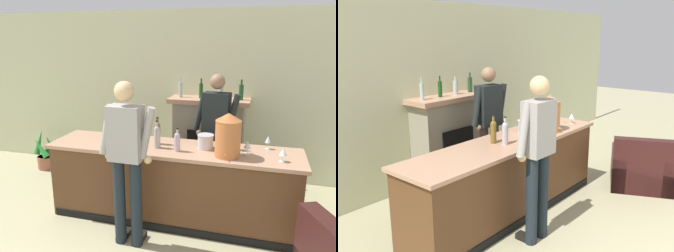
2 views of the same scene
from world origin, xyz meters
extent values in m
cube|color=beige|center=(0.00, 4.41, 1.38)|extent=(12.00, 0.07, 2.75)
cube|color=#56351D|center=(0.18, 2.76, 0.47)|extent=(3.06, 0.69, 0.94)
cube|color=tan|center=(0.18, 2.76, 0.96)|extent=(3.13, 0.76, 0.04)
cube|color=black|center=(0.18, 2.41, 0.05)|extent=(3.00, 0.01, 0.10)
cube|color=gray|center=(0.42, 4.15, 0.65)|extent=(1.11, 0.44, 1.30)
cube|color=black|center=(0.42, 3.92, 0.48)|extent=(0.61, 0.02, 0.83)
cube|color=tan|center=(0.42, 4.13, 1.34)|extent=(1.27, 0.52, 0.07)
cylinder|color=#A3B6B0|center=(-0.05, 4.13, 1.49)|extent=(0.06, 0.06, 0.24)
cylinder|color=#A3B6B0|center=(-0.05, 4.13, 1.65)|extent=(0.02, 0.02, 0.08)
cylinder|color=#154315|center=(0.28, 4.13, 1.49)|extent=(0.06, 0.06, 0.23)
cylinder|color=#154315|center=(0.28, 4.13, 1.64)|extent=(0.02, 0.02, 0.08)
cylinder|color=#A5B4B1|center=(0.59, 4.13, 1.48)|extent=(0.08, 0.08, 0.21)
cylinder|color=#A5B4B1|center=(0.59, 4.13, 1.62)|extent=(0.03, 0.03, 0.07)
cylinder|color=#1F4424|center=(0.90, 4.13, 1.49)|extent=(0.07, 0.07, 0.23)
cylinder|color=#1F4424|center=(0.90, 4.13, 1.65)|extent=(0.03, 0.03, 0.08)
cube|color=#321514|center=(2.19, 1.75, 0.20)|extent=(1.19, 1.18, 0.39)
cube|color=#321514|center=(1.86, 1.60, 0.41)|extent=(0.53, 0.89, 0.83)
cube|color=#321514|center=(2.33, 1.43, 0.27)|extent=(0.90, 0.55, 0.53)
cube|color=#321514|center=(2.05, 2.06, 0.27)|extent=(0.90, 0.55, 0.53)
cylinder|color=#1B242B|center=(-0.04, 2.09, 0.51)|extent=(0.13, 0.13, 1.02)
cube|color=black|center=(-0.04, 2.16, 0.04)|extent=(0.11, 0.24, 0.07)
cylinder|color=#1B242B|center=(-0.24, 2.10, 0.51)|extent=(0.13, 0.13, 1.02)
cube|color=black|center=(-0.24, 2.17, 0.04)|extent=(0.11, 0.24, 0.07)
cube|color=#9A9793|center=(-0.14, 2.09, 1.31)|extent=(0.37, 0.23, 0.59)
cylinder|color=#9A9793|center=(0.09, 2.11, 1.33)|extent=(0.20, 0.08, 0.57)
sphere|color=#DBB27D|center=(0.09, 2.13, 1.03)|extent=(0.09, 0.09, 0.09)
cylinder|color=#9A9793|center=(-0.37, 2.12, 1.33)|extent=(0.20, 0.08, 0.57)
sphere|color=#DBB27D|center=(-0.37, 2.14, 1.03)|extent=(0.09, 0.09, 0.09)
sphere|color=#DBB27D|center=(-0.14, 2.09, 1.76)|extent=(0.21, 0.21, 0.21)
cylinder|color=#403338|center=(0.52, 3.50, 0.49)|extent=(0.13, 0.13, 0.98)
cube|color=black|center=(0.51, 3.43, 0.04)|extent=(0.13, 0.25, 0.07)
cylinder|color=#403338|center=(0.72, 3.47, 0.49)|extent=(0.13, 0.13, 0.98)
cube|color=black|center=(0.71, 3.40, 0.04)|extent=(0.13, 0.25, 0.07)
cube|color=black|center=(0.62, 3.48, 1.27)|extent=(0.39, 0.27, 0.59)
cylinder|color=black|center=(0.39, 3.49, 1.29)|extent=(0.20, 0.08, 0.57)
sphere|color=#8C694F|center=(0.39, 3.47, 0.99)|extent=(0.09, 0.09, 0.09)
cylinder|color=black|center=(0.84, 3.43, 1.29)|extent=(0.20, 0.08, 0.57)
sphere|color=#8C694F|center=(0.84, 3.41, 0.99)|extent=(0.09, 0.09, 0.09)
sphere|color=#8C694F|center=(0.62, 3.48, 1.72)|extent=(0.21, 0.21, 0.21)
cylinder|color=#BC6835|center=(0.87, 2.61, 1.19)|extent=(0.29, 0.29, 0.42)
cone|color=#BC6835|center=(0.87, 2.61, 1.44)|extent=(0.29, 0.29, 0.09)
cylinder|color=#B29333|center=(0.87, 2.44, 1.05)|extent=(0.02, 0.04, 0.02)
cylinder|color=silver|center=(0.59, 2.81, 1.06)|extent=(0.19, 0.19, 0.16)
cylinder|color=silver|center=(0.59, 2.81, 1.15)|extent=(0.20, 0.20, 0.01)
cylinder|color=#B0ACB3|center=(0.01, 2.68, 1.10)|extent=(0.08, 0.08, 0.24)
sphere|color=#B0ACB3|center=(0.01, 2.68, 1.22)|extent=(0.07, 0.07, 0.07)
cylinder|color=#B0ACB3|center=(0.01, 2.68, 1.27)|extent=(0.03, 0.03, 0.09)
cylinder|color=black|center=(0.01, 2.68, 1.32)|extent=(0.03, 0.03, 0.01)
cylinder|color=#B0A8BB|center=(0.28, 2.63, 1.08)|extent=(0.07, 0.07, 0.19)
sphere|color=#B0A8BB|center=(0.28, 2.63, 1.18)|extent=(0.07, 0.07, 0.07)
cylinder|color=#B0A8BB|center=(0.28, 2.63, 1.21)|extent=(0.03, 0.03, 0.08)
cylinder|color=black|center=(0.28, 2.63, 1.26)|extent=(0.03, 0.03, 0.01)
cylinder|color=brown|center=(-0.03, 2.83, 1.10)|extent=(0.07, 0.07, 0.24)
sphere|color=brown|center=(-0.03, 2.83, 1.22)|extent=(0.07, 0.07, 0.07)
cylinder|color=brown|center=(-0.03, 2.83, 1.27)|extent=(0.03, 0.03, 0.09)
cylinder|color=black|center=(-0.03, 2.83, 1.32)|extent=(0.03, 0.03, 0.01)
cylinder|color=brown|center=(0.90, 2.86, 1.09)|extent=(0.08, 0.08, 0.22)
sphere|color=brown|center=(0.90, 2.86, 1.20)|extent=(0.08, 0.08, 0.08)
cylinder|color=brown|center=(0.90, 2.86, 1.24)|extent=(0.03, 0.03, 0.09)
cylinder|color=black|center=(0.90, 2.86, 1.29)|extent=(0.03, 0.03, 0.01)
cylinder|color=silver|center=(1.09, 2.75, 0.98)|extent=(0.07, 0.07, 0.01)
cylinder|color=silver|center=(1.09, 2.75, 1.02)|extent=(0.01, 0.01, 0.07)
cone|color=silver|center=(1.09, 2.75, 1.10)|extent=(0.08, 0.08, 0.09)
cylinder|color=silver|center=(1.47, 2.60, 0.98)|extent=(0.07, 0.07, 0.01)
cylinder|color=silver|center=(1.47, 2.60, 1.02)|extent=(0.01, 0.01, 0.07)
cone|color=silver|center=(1.47, 2.60, 1.09)|extent=(0.08, 0.08, 0.07)
cylinder|color=silver|center=(1.32, 3.01, 0.98)|extent=(0.07, 0.07, 0.01)
cylinder|color=silver|center=(1.32, 3.01, 1.02)|extent=(0.01, 0.01, 0.07)
cone|color=silver|center=(1.32, 3.01, 1.11)|extent=(0.07, 0.07, 0.09)
camera|label=1|loc=(1.20, -0.96, 2.26)|focal=35.00mm
camera|label=2|loc=(-3.33, -0.06, 2.28)|focal=40.00mm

